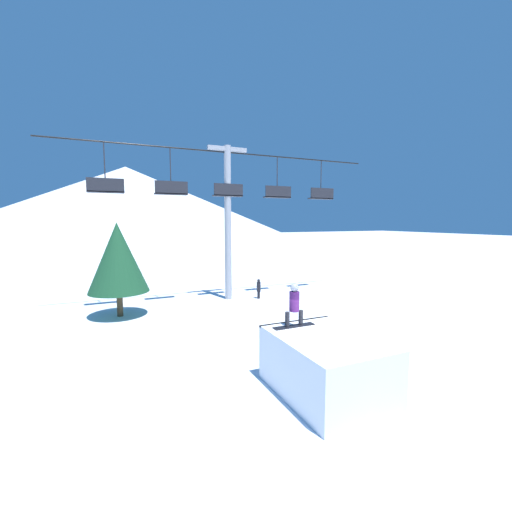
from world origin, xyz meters
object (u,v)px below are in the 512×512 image
at_px(snow_ramp, 326,365).
at_px(pine_tree_near, 118,258).
at_px(distant_skier, 259,288).
at_px(snowboarder, 294,305).

xyz_separation_m(snow_ramp, pine_tree_near, (-4.84, 10.76, 2.17)).
relative_size(snow_ramp, distant_skier, 2.78).
xyz_separation_m(snow_ramp, distant_skier, (3.21, 11.38, -0.16)).
relative_size(snow_ramp, pine_tree_near, 0.72).
relative_size(pine_tree_near, distant_skier, 3.87).
distance_m(snowboarder, pine_tree_near, 10.62).
bearing_deg(snow_ramp, distant_skier, 74.22).
height_order(snow_ramp, distant_skier, snow_ramp).
distance_m(pine_tree_near, distant_skier, 8.40).
xyz_separation_m(snowboarder, pine_tree_near, (-4.49, 9.60, 0.67)).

